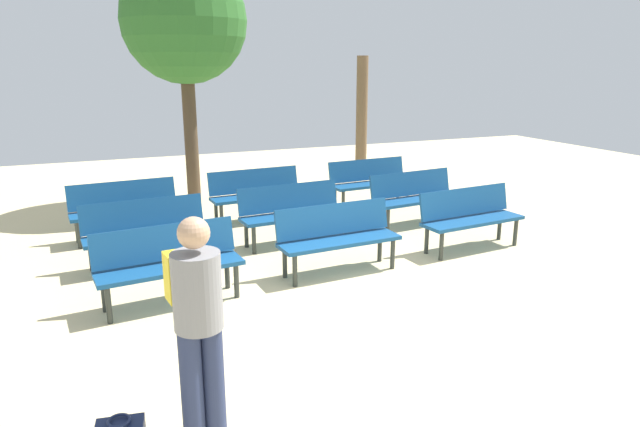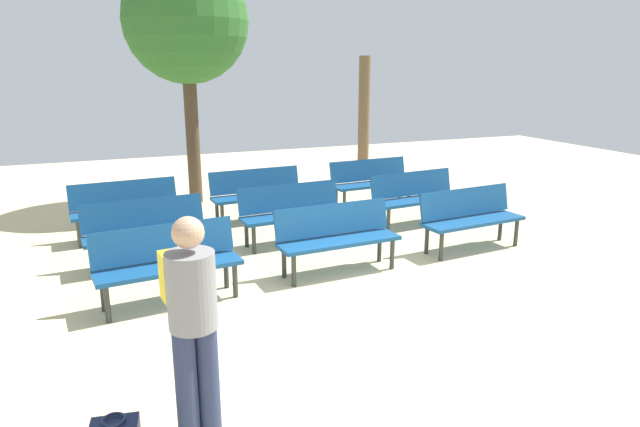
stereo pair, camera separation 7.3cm
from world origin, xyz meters
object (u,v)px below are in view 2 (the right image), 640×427
bench_r0_c2 (470,215)px  bench_r1_c0 (146,228)px  tree_1 (364,119)px  bench_r0_c0 (167,260)px  bench_r1_c2 (416,195)px  bench_r2_c1 (257,191)px  bench_r0_c1 (337,234)px  visitor_with_backpack (192,314)px  bench_r1_c1 (292,210)px  bench_r2_c0 (126,206)px  bench_r2_c2 (371,180)px  tree_0 (186,22)px

bench_r0_c2 → bench_r1_c0: 4.55m
tree_1 → bench_r0_c0: bearing=-133.2°
bench_r1_c0 → bench_r1_c2: size_ratio=0.99×
bench_r0_c2 → bench_r2_c1: same height
bench_r0_c0 → bench_r1_c0: same height
bench_r2_c1 → bench_r1_c0: bearing=-145.1°
bench_r0_c1 → bench_r1_c2: (2.12, 1.53, 0.00)m
bench_r0_c1 → bench_r0_c2: bearing=0.2°
bench_r1_c0 → visitor_with_backpack: visitor_with_backpack is taller
bench_r0_c2 → visitor_with_backpack: visitor_with_backpack is taller
bench_r0_c1 → bench_r1_c2: same height
bench_r1_c1 → bench_r1_c0: bearing=-179.6°
bench_r0_c2 → bench_r1_c1: 2.61m
bench_r0_c2 → bench_r1_c0: (-4.42, 1.09, 0.00)m
bench_r2_c0 → bench_r2_c2: bearing=0.4°
bench_r0_c2 → tree_0: tree_0 is taller
bench_r2_c1 → tree_0: tree_0 is taller
bench_r2_c0 → bench_r0_c2: bearing=-32.3°
tree_1 → bench_r1_c1: bearing=-128.5°
tree_0 → visitor_with_backpack: size_ratio=2.73×
bench_r0_c0 → bench_r1_c0: size_ratio=1.01×
bench_r1_c0 → bench_r1_c2: bearing=0.1°
bench_r0_c0 → bench_r2_c0: bearing=89.9°
bench_r0_c2 → bench_r1_c1: bearing=146.3°
bench_r0_c2 → bench_r0_c0: bearing=178.7°
tree_0 → bench_r1_c1: bearing=-74.2°
bench_r1_c0 → tree_1: tree_1 is taller
tree_1 → visitor_with_backpack: tree_1 is taller
bench_r1_c2 → visitor_with_backpack: (-4.39, -4.15, 0.43)m
bench_r0_c1 → bench_r1_c1: size_ratio=1.00×
bench_r2_c1 → bench_r2_c2: (2.26, 0.15, 0.00)m
bench_r2_c0 → visitor_with_backpack: visitor_with_backpack is taller
visitor_with_backpack → bench_r1_c0: bearing=-97.1°
bench_r1_c2 → tree_1: (0.93, 3.83, 0.89)m
bench_r2_c2 → tree_0: tree_0 is taller
bench_r0_c1 → tree_1: tree_1 is taller
bench_r0_c2 → bench_r1_c0: same height
bench_r0_c0 → bench_r1_c2: bearing=15.9°
bench_r1_c1 → tree_1: 5.16m
tree_1 → tree_0: bearing=-168.4°
bench_r0_c1 → bench_r0_c2: size_ratio=0.99×
bench_r0_c2 → tree_1: 5.38m
bench_r1_c0 → bench_r1_c1: size_ratio=1.00×
bench_r0_c2 → visitor_with_backpack: bearing=-153.3°
bench_r2_c0 → tree_1: 6.19m
bench_r0_c2 → tree_1: (0.87, 5.23, 0.89)m
bench_r0_c2 → bench_r2_c2: same height
bench_r0_c0 → bench_r0_c1: 2.15m
bench_r1_c0 → tree_1: bearing=34.0°
bench_r1_c1 → visitor_with_backpack: bearing=-122.2°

